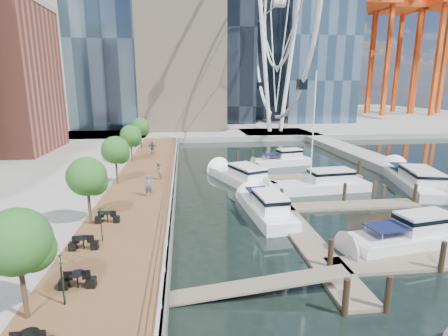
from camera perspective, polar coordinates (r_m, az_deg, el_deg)
ground at (r=22.14m, az=7.36°, el=-13.97°), size 520.00×520.00×0.00m
boardwalk at (r=35.63m, az=-12.84°, el=-2.78°), size 6.00×60.00×1.00m
seawall at (r=35.42m, az=-8.01°, el=-2.67°), size 0.25×60.00×1.00m
land_far at (r=121.58m, az=-4.27°, el=8.52°), size 200.00×114.00×1.00m
breakwater at (r=47.37m, az=25.41°, el=0.18°), size 4.00×60.00×1.00m
pier at (r=74.21m, az=8.32°, el=5.54°), size 14.00×12.00×1.00m
railing at (r=35.16m, az=-8.23°, el=-1.06°), size 0.10×60.00×1.05m
floating_docks at (r=33.23m, az=16.69°, el=-4.17°), size 16.00×34.00×2.60m
ferris_wheel at (r=75.29m, az=9.02°, el=25.09°), size 5.80×45.60×47.80m
port_cranes at (r=136.20m, az=26.77°, el=15.92°), size 40.00×52.00×38.00m
street_trees at (r=34.20m, az=-17.34°, el=2.81°), size 2.60×42.60×4.60m
cafe_tables at (r=19.92m, az=-22.33°, el=-13.73°), size 2.50×13.70×0.74m
yacht_foreground at (r=26.05m, az=27.93°, el=-11.18°), size 9.44×3.93×2.15m
pedestrian_near at (r=30.20m, az=-12.21°, el=-2.84°), size 0.75×0.59×1.80m
pedestrian_mid at (r=35.42m, az=-10.69°, el=-0.46°), size 0.80×0.95×1.76m
pedestrian_far at (r=48.95m, az=-11.60°, el=3.26°), size 1.15×0.67×1.84m
moored_yachts at (r=35.19m, az=16.42°, el=-4.04°), size 24.36×37.35×11.50m
cafe_seating at (r=17.13m, az=-24.65°, el=-15.65°), size 3.28×15.01×2.42m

